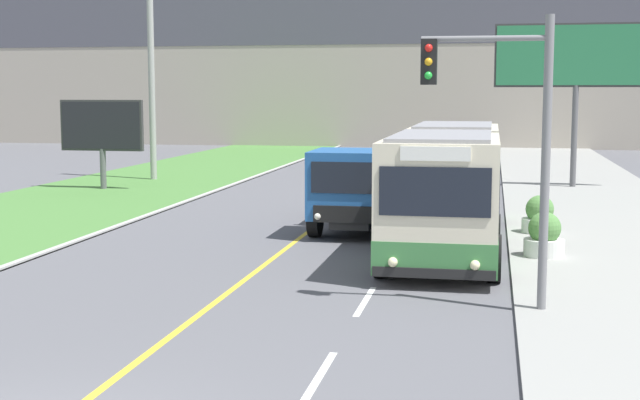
{
  "coord_description": "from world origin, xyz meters",
  "views": [
    {
      "loc": [
        5.04,
        -8.51,
        3.95
      ],
      "look_at": [
        1.1,
        11.82,
        1.4
      ],
      "focal_mm": 50.0,
      "sensor_mm": 36.0,
      "label": 1
    }
  ],
  "objects_px": {
    "billboard_small": "(102,128)",
    "planter_round_second": "(540,216)",
    "dump_truck": "(360,189)",
    "utility_pole_far": "(151,60)",
    "city_bus": "(449,186)",
    "billboard_large": "(577,60)",
    "car_distant": "(466,161)",
    "traffic_light_mast": "(506,124)",
    "planter_round_near": "(544,237)"
  },
  "relations": [
    {
      "from": "billboard_small",
      "to": "planter_round_second",
      "type": "bearing_deg",
      "value": -26.88
    },
    {
      "from": "dump_truck",
      "to": "utility_pole_far",
      "type": "xyz_separation_m",
      "value": [
        -11.17,
        12.73,
        4.11
      ]
    },
    {
      "from": "city_bus",
      "to": "utility_pole_far",
      "type": "xyz_separation_m",
      "value": [
        -13.7,
        14.36,
        3.78
      ]
    },
    {
      "from": "billboard_large",
      "to": "city_bus",
      "type": "bearing_deg",
      "value": -106.85
    },
    {
      "from": "car_distant",
      "to": "traffic_light_mast",
      "type": "height_order",
      "value": "traffic_light_mast"
    },
    {
      "from": "utility_pole_far",
      "to": "traffic_light_mast",
      "type": "relative_size",
      "value": 2.0
    },
    {
      "from": "city_bus",
      "to": "utility_pole_far",
      "type": "distance_m",
      "value": 20.2
    },
    {
      "from": "car_distant",
      "to": "planter_round_near",
      "type": "relative_size",
      "value": 4.1
    },
    {
      "from": "dump_truck",
      "to": "planter_round_second",
      "type": "xyz_separation_m",
      "value": [
        4.93,
        0.25,
        -0.67
      ]
    },
    {
      "from": "billboard_small",
      "to": "car_distant",
      "type": "bearing_deg",
      "value": 32.33
    },
    {
      "from": "city_bus",
      "to": "planter_round_second",
      "type": "distance_m",
      "value": 3.2
    },
    {
      "from": "traffic_light_mast",
      "to": "car_distant",
      "type": "bearing_deg",
      "value": 93.13
    },
    {
      "from": "city_bus",
      "to": "car_distant",
      "type": "distance_m",
      "value": 19.27
    },
    {
      "from": "traffic_light_mast",
      "to": "planter_round_near",
      "type": "bearing_deg",
      "value": 78.98
    },
    {
      "from": "dump_truck",
      "to": "car_distant",
      "type": "relative_size",
      "value": 1.51
    },
    {
      "from": "billboard_small",
      "to": "planter_round_second",
      "type": "relative_size",
      "value": 3.49
    },
    {
      "from": "car_distant",
      "to": "billboard_small",
      "type": "xyz_separation_m",
      "value": [
        -14.12,
        -8.94,
        1.78
      ]
    },
    {
      "from": "car_distant",
      "to": "planter_round_second",
      "type": "distance_m",
      "value": 17.56
    },
    {
      "from": "utility_pole_far",
      "to": "planter_round_near",
      "type": "relative_size",
      "value": 10.01
    },
    {
      "from": "city_bus",
      "to": "traffic_light_mast",
      "type": "relative_size",
      "value": 2.18
    },
    {
      "from": "dump_truck",
      "to": "utility_pole_far",
      "type": "bearing_deg",
      "value": 131.27
    },
    {
      "from": "dump_truck",
      "to": "planter_round_second",
      "type": "distance_m",
      "value": 4.98
    },
    {
      "from": "billboard_large",
      "to": "planter_round_near",
      "type": "xyz_separation_m",
      "value": [
        -1.99,
        -15.99,
        -4.61
      ]
    },
    {
      "from": "city_bus",
      "to": "dump_truck",
      "type": "xyz_separation_m",
      "value": [
        -2.53,
        1.63,
        -0.33
      ]
    },
    {
      "from": "traffic_light_mast",
      "to": "billboard_large",
      "type": "bearing_deg",
      "value": 81.93
    },
    {
      "from": "car_distant",
      "to": "traffic_light_mast",
      "type": "distance_m",
      "value": 26.39
    },
    {
      "from": "dump_truck",
      "to": "planter_round_near",
      "type": "xyz_separation_m",
      "value": [
        4.86,
        -3.35,
        -0.66
      ]
    },
    {
      "from": "city_bus",
      "to": "billboard_large",
      "type": "distance_m",
      "value": 15.34
    },
    {
      "from": "billboard_small",
      "to": "dump_truck",
      "type": "bearing_deg",
      "value": -36.54
    },
    {
      "from": "dump_truck",
      "to": "traffic_light_mast",
      "type": "relative_size",
      "value": 1.24
    },
    {
      "from": "car_distant",
      "to": "utility_pole_far",
      "type": "xyz_separation_m",
      "value": [
        -13.57,
        -4.89,
        4.61
      ]
    },
    {
      "from": "planter_round_near",
      "to": "planter_round_second",
      "type": "relative_size",
      "value": 1.02
    },
    {
      "from": "billboard_large",
      "to": "planter_round_near",
      "type": "relative_size",
      "value": 6.32
    },
    {
      "from": "city_bus",
      "to": "planter_round_near",
      "type": "bearing_deg",
      "value": -36.5
    },
    {
      "from": "dump_truck",
      "to": "billboard_large",
      "type": "bearing_deg",
      "value": 61.54
    },
    {
      "from": "city_bus",
      "to": "billboard_large",
      "type": "xyz_separation_m",
      "value": [
        4.32,
        14.27,
        3.63
      ]
    },
    {
      "from": "billboard_large",
      "to": "billboard_small",
      "type": "relative_size",
      "value": 1.85
    },
    {
      "from": "dump_truck",
      "to": "planter_round_second",
      "type": "bearing_deg",
      "value": 2.85
    },
    {
      "from": "planter_round_second",
      "to": "traffic_light_mast",
      "type": "bearing_deg",
      "value": -97.01
    },
    {
      "from": "traffic_light_mast",
      "to": "billboard_small",
      "type": "relative_size",
      "value": 1.46
    },
    {
      "from": "planter_round_second",
      "to": "utility_pole_far",
      "type": "bearing_deg",
      "value": 142.21
    },
    {
      "from": "dump_truck",
      "to": "traffic_light_mast",
      "type": "distance_m",
      "value": 9.67
    },
    {
      "from": "billboard_small",
      "to": "city_bus",
      "type": "bearing_deg",
      "value": -35.9
    },
    {
      "from": "city_bus",
      "to": "billboard_small",
      "type": "bearing_deg",
      "value": 144.1
    },
    {
      "from": "traffic_light_mast",
      "to": "billboard_small",
      "type": "xyz_separation_m",
      "value": [
        -15.55,
        17.28,
        -0.9
      ]
    },
    {
      "from": "dump_truck",
      "to": "car_distant",
      "type": "height_order",
      "value": "dump_truck"
    },
    {
      "from": "car_distant",
      "to": "billboard_large",
      "type": "bearing_deg",
      "value": -48.24
    },
    {
      "from": "city_bus",
      "to": "traffic_light_mast",
      "type": "height_order",
      "value": "traffic_light_mast"
    },
    {
      "from": "utility_pole_far",
      "to": "billboard_small",
      "type": "relative_size",
      "value": 2.93
    },
    {
      "from": "planter_round_near",
      "to": "dump_truck",
      "type": "bearing_deg",
      "value": 145.4
    }
  ]
}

